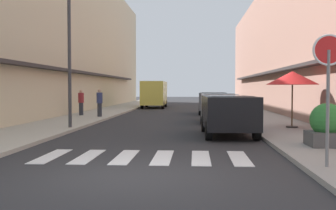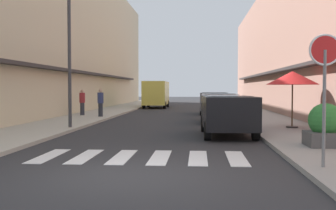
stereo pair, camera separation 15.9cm
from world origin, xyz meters
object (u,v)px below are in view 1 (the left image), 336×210
Objects in this scene: parked_car_near at (228,111)px; pedestrian_walking_far at (81,102)px; street_lamp at (74,43)px; parked_car_mid at (219,104)px; pedestrian_walking_near at (100,102)px; cafe_umbrella at (292,78)px; parked_car_far at (213,100)px; delivery_van at (154,92)px; round_street_sign at (328,65)px; planter_corner at (327,126)px.

parked_car_near is 12.22m from pedestrian_walking_far.
street_lamp is (-6.19, 1.62, 2.69)m from parked_car_near.
street_lamp is 8.25m from pedestrian_walking_far.
parked_car_mid is 8.66m from pedestrian_walking_far.
pedestrian_walking_far is (-1.40, 1.13, -0.02)m from pedestrian_walking_near.
cafe_umbrella is (2.78, -3.85, 1.23)m from parked_car_mid.
parked_car_near is at bearing -90.00° from parked_car_far.
parked_car_mid is 2.67× the size of pedestrian_walking_far.
round_street_sign reaches higher than delivery_van.
parked_car_mid is at bearing -72.46° from delivery_van.
parked_car_far is 19.10m from round_street_sign.
street_lamp reaches higher than delivery_van.
cafe_umbrella is at bearing -75.12° from parked_car_far.
planter_corner is at bearing -73.47° from delivery_van.
planter_corner is 16.34m from pedestrian_walking_far.
parked_car_far is at bearing 94.51° from round_street_sign.
delivery_van is at bearing -77.52° from pedestrian_walking_near.
parked_car_far is 2.69× the size of pedestrian_walking_near.
street_lamp is 9.11m from cafe_umbrella.
parked_car_mid is 2.62× the size of pedestrian_walking_near.
parked_car_far is 16.11m from planter_corner.
parked_car_near is at bearing -90.00° from parked_car_mid.
planter_corner is at bearing 137.42° from pedestrian_walking_far.
street_lamp is 10.39m from planter_corner.
pedestrian_walking_near is at bearing 94.12° from street_lamp.
street_lamp is 6.99m from pedestrian_walking_near.
cafe_umbrella is 12.99m from pedestrian_walking_far.
delivery_van is at bearing 119.18° from parked_car_far.
delivery_van is at bearing 106.53° from planter_corner.
round_street_sign is at bearing -46.16° from street_lamp.
parked_car_mid is at bearing -90.00° from parked_car_far.
round_street_sign is 8.62m from cafe_umbrella.
delivery_van reaches higher than parked_car_near.
street_lamp reaches higher than pedestrian_walking_near.
cafe_umbrella is at bearing -68.30° from delivery_van.
street_lamp is at bearing 165.32° from parked_car_near.
parked_car_far is at bearing -125.27° from pedestrian_walking_near.
parked_car_mid is 1.53× the size of round_street_sign.
parked_car_near reaches higher than planter_corner.
delivery_van is 0.94× the size of street_lamp.
planter_corner is (2.47, -15.92, -0.25)m from parked_car_far.
pedestrian_walking_near is at bearing 162.65° from parked_car_mid.
pedestrian_walking_far is (-8.05, 9.20, 0.01)m from parked_car_near.
delivery_van reaches higher than parked_car_far.
planter_corner is (7.29, -24.55, -0.73)m from delivery_van.
parked_car_near is at bearing -77.22° from delivery_van.
parked_car_mid is at bearing 96.91° from round_street_sign.
delivery_van is at bearing 102.89° from round_street_sign.
parked_car_mid and parked_car_far have the same top height.
round_street_sign is at bearing -107.43° from planter_corner.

